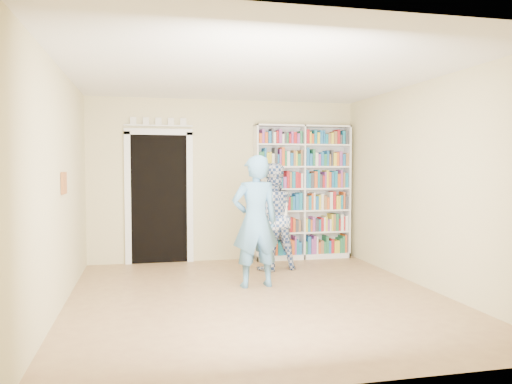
# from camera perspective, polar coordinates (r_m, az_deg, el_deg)

# --- Properties ---
(floor) EXTENTS (5.00, 5.00, 0.00)m
(floor) POSITION_cam_1_polar(r_m,az_deg,el_deg) (6.18, 0.26, -11.95)
(floor) COLOR #8F6445
(floor) RESTS_ON ground
(ceiling) EXTENTS (5.00, 5.00, 0.00)m
(ceiling) POSITION_cam_1_polar(r_m,az_deg,el_deg) (6.07, 0.27, 13.49)
(ceiling) COLOR white
(ceiling) RESTS_ON wall_back
(wall_back) EXTENTS (4.50, 0.00, 4.50)m
(wall_back) POSITION_cam_1_polar(r_m,az_deg,el_deg) (8.43, -3.53, 1.33)
(wall_back) COLOR beige
(wall_back) RESTS_ON floor
(wall_left) EXTENTS (0.00, 5.00, 5.00)m
(wall_left) POSITION_cam_1_polar(r_m,az_deg,el_deg) (5.90, -21.57, 0.41)
(wall_left) COLOR beige
(wall_left) RESTS_ON floor
(wall_right) EXTENTS (0.00, 5.00, 5.00)m
(wall_right) POSITION_cam_1_polar(r_m,az_deg,el_deg) (6.84, 18.97, 0.79)
(wall_right) COLOR beige
(wall_right) RESTS_ON floor
(bookshelf) EXTENTS (1.66, 0.31, 2.29)m
(bookshelf) POSITION_cam_1_polar(r_m,az_deg,el_deg) (8.59, 5.31, 0.06)
(bookshelf) COLOR white
(bookshelf) RESTS_ON floor
(doorway) EXTENTS (1.10, 0.08, 2.43)m
(doorway) POSITION_cam_1_polar(r_m,az_deg,el_deg) (8.31, -11.01, 0.08)
(doorway) COLOR black
(doorway) RESTS_ON floor
(wall_art) EXTENTS (0.03, 0.25, 0.25)m
(wall_art) POSITION_cam_1_polar(r_m,az_deg,el_deg) (6.09, -21.10, 0.97)
(wall_art) COLOR brown
(wall_art) RESTS_ON wall_left
(man_blue) EXTENTS (0.67, 0.47, 1.73)m
(man_blue) POSITION_cam_1_polar(r_m,az_deg,el_deg) (6.56, -0.08, -3.36)
(man_blue) COLOR #538DBA
(man_blue) RESTS_ON floor
(man_plaid) EXTENTS (0.88, 0.74, 1.63)m
(man_plaid) POSITION_cam_1_polar(r_m,az_deg,el_deg) (7.65, 1.77, -2.84)
(man_plaid) COLOR #2D4A89
(man_plaid) RESTS_ON floor
(paper_sheet) EXTENTS (0.19, 0.06, 0.27)m
(paper_sheet) POSITION_cam_1_polar(r_m,az_deg,el_deg) (7.49, 2.96, -2.19)
(paper_sheet) COLOR white
(paper_sheet) RESTS_ON man_plaid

